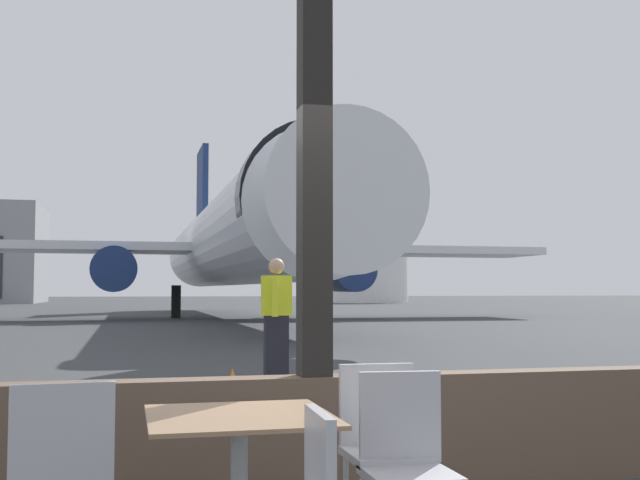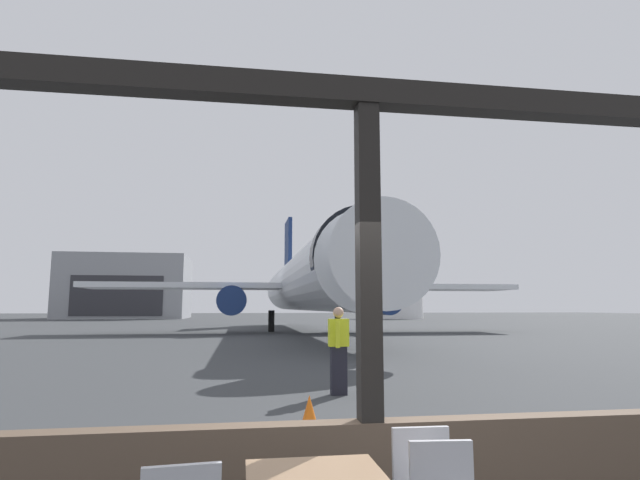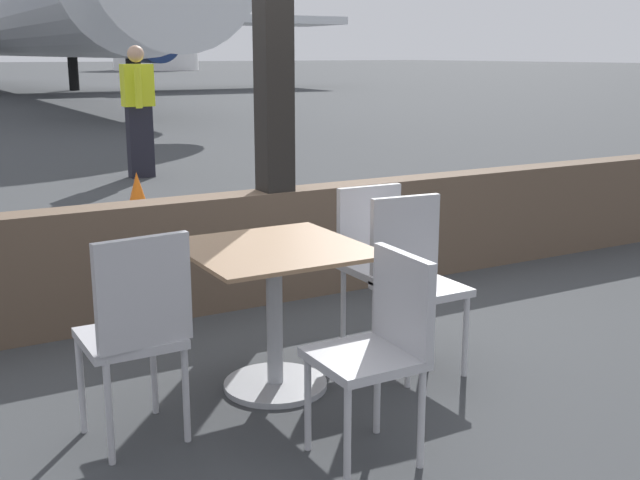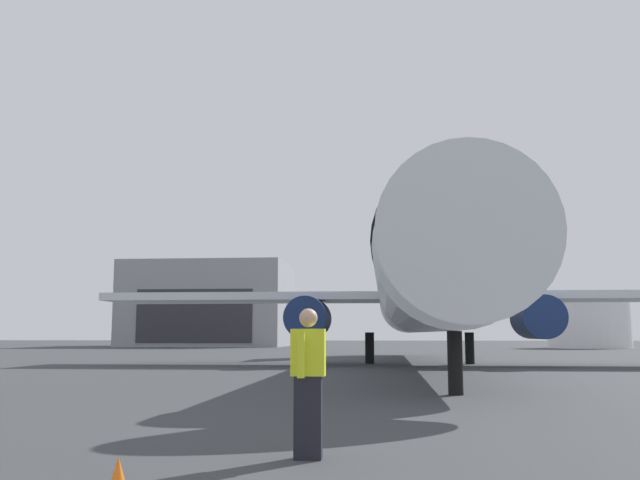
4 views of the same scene
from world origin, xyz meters
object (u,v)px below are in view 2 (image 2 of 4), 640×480
at_px(ground_crew_worker, 339,349).
at_px(distant_hangar, 128,287).
at_px(airplane, 310,282).
at_px(fuel_storage_tank, 396,301).
at_px(traffic_cone, 309,418).

bearing_deg(ground_crew_worker, distant_hangar, 104.95).
bearing_deg(airplane, fuel_storage_tank, 65.70).
relative_size(traffic_cone, fuel_storage_tank, 0.07).
distance_m(airplane, fuel_storage_tank, 46.41).
height_order(airplane, distant_hangar, airplane).
bearing_deg(traffic_cone, ground_crew_worker, 72.53).
bearing_deg(fuel_storage_tank, airplane, -114.30).
bearing_deg(ground_crew_worker, traffic_cone, -107.47).
bearing_deg(fuel_storage_tank, traffic_cone, -108.16).
bearing_deg(airplane, distant_hangar, 113.99).
bearing_deg(airplane, ground_crew_worker, -96.21).
distance_m(ground_crew_worker, fuel_storage_tank, 69.42).
height_order(ground_crew_worker, distant_hangar, distant_hangar).
height_order(ground_crew_worker, fuel_storage_tank, fuel_storage_tank).
xyz_separation_m(ground_crew_worker, fuel_storage_tank, (21.66, 65.93, 1.77)).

